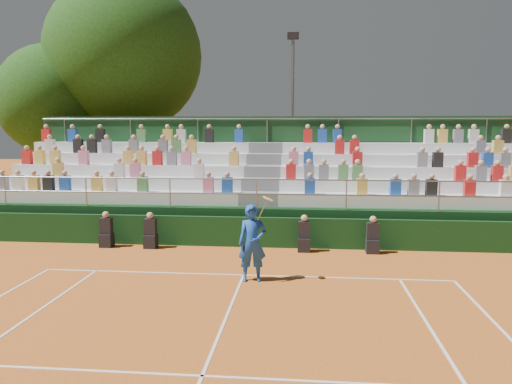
# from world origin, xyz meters

# --- Properties ---
(ground) EXTENTS (90.00, 90.00, 0.00)m
(ground) POSITION_xyz_m (0.00, 0.00, 0.00)
(ground) COLOR #C76321
(ground) RESTS_ON ground
(courtside_wall) EXTENTS (20.00, 0.15, 1.00)m
(courtside_wall) POSITION_xyz_m (0.00, 3.20, 0.50)
(courtside_wall) COLOR black
(courtside_wall) RESTS_ON ground
(line_officials) EXTENTS (9.07, 0.40, 1.19)m
(line_officials) POSITION_xyz_m (-0.74, 2.75, 0.48)
(line_officials) COLOR black
(line_officials) RESTS_ON ground
(grandstand) EXTENTS (20.00, 5.20, 4.40)m
(grandstand) POSITION_xyz_m (0.00, 6.44, 1.08)
(grandstand) COLOR black
(grandstand) RESTS_ON ground
(tennis_player) EXTENTS (0.93, 0.59, 2.22)m
(tennis_player) POSITION_xyz_m (0.29, -0.45, 1.00)
(tennis_player) COLOR #1646A9
(tennis_player) RESTS_ON ground
(tree_west) EXTENTS (5.61, 5.61, 8.12)m
(tree_west) POSITION_xyz_m (-11.22, 11.83, 5.30)
(tree_west) COLOR #392214
(tree_west) RESTS_ON ground
(tree_east) EXTENTS (7.99, 7.99, 11.63)m
(tree_east) POSITION_xyz_m (-7.76, 12.82, 7.62)
(tree_east) COLOR #392214
(tree_east) RESTS_ON ground
(floodlight_mast) EXTENTS (0.60, 0.25, 8.81)m
(floodlight_mast) POSITION_xyz_m (0.94, 13.87, 5.09)
(floodlight_mast) COLOR gray
(floodlight_mast) RESTS_ON ground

